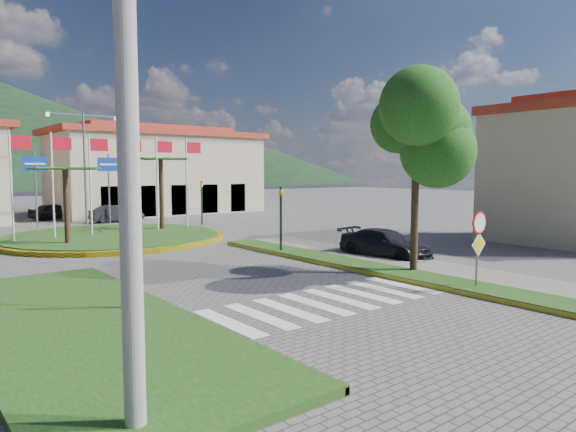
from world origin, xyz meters
TOP-DOWN VIEW (x-y plane):
  - ground at (0.00, 0.00)m, footprint 160.00×160.00m
  - sidewalk_right at (6.00, 2.00)m, footprint 4.00×28.00m
  - verge_right at (4.80, 2.00)m, footprint 1.60×28.00m
  - median_left at (-6.50, 6.00)m, footprint 5.00×14.00m
  - crosswalk at (0.00, 4.00)m, footprint 8.00×3.00m
  - roundabout_island at (0.00, 22.00)m, footprint 12.70×12.70m
  - stop_sign at (4.90, 1.96)m, footprint 0.80×0.11m
  - deciduous_tree at (5.50, 5.00)m, footprint 3.60×3.60m
  - utility_pole at (-7.50, 0.00)m, footprint 0.32×0.32m
  - traffic_light_left at (-5.20, 6.50)m, footprint 0.15×0.18m
  - traffic_light_right at (4.50, 12.00)m, footprint 0.15×0.18m
  - traffic_light_far at (8.00, 26.00)m, footprint 0.18×0.15m
  - direction_sign_west at (-2.00, 30.97)m, footprint 1.60×0.14m
  - direction_sign_east at (3.00, 30.97)m, footprint 1.60×0.14m
  - street_lamp_centre at (1.00, 30.00)m, footprint 4.80×0.16m
  - building_right at (10.00, 38.00)m, footprint 19.08×9.54m
  - building_near_right at (19.00, 5.00)m, footprint 6.36×8.48m
  - hill_far_east at (70.00, 135.00)m, footprint 120.00×120.00m
  - car_dark_a at (0.60, 36.88)m, footprint 4.05×2.11m
  - car_dark_b at (3.81, 31.87)m, footprint 3.93×1.39m
  - car_side_right at (7.50, 8.12)m, footprint 2.39×4.64m

SIDE VIEW (x-z plane):
  - ground at x=0.00m, z-range 0.00..0.00m
  - crosswalk at x=0.00m, z-range 0.00..0.01m
  - sidewalk_right at x=6.00m, z-range 0.00..0.15m
  - verge_right at x=4.80m, z-range 0.00..0.18m
  - median_left at x=-6.50m, z-range 0.00..0.18m
  - roundabout_island at x=0.00m, z-range -2.83..3.17m
  - car_side_right at x=7.50m, z-range 0.00..1.29m
  - car_dark_b at x=3.81m, z-range 0.00..1.29m
  - car_dark_a at x=0.60m, z-range 0.00..1.32m
  - stop_sign at x=4.90m, z-range 0.47..3.12m
  - traffic_light_left at x=-5.20m, z-range 0.34..3.54m
  - traffic_light_right at x=4.50m, z-range 0.34..3.54m
  - traffic_light_far at x=8.00m, z-range 0.34..3.54m
  - direction_sign_west at x=-2.00m, z-range 0.93..6.13m
  - direction_sign_east at x=3.00m, z-range 0.93..6.13m
  - building_right at x=10.00m, z-range -0.12..7.93m
  - building_near_right at x=19.00m, z-range -0.12..7.93m
  - street_lamp_centre at x=1.00m, z-range 0.50..8.50m
  - utility_pole at x=-7.50m, z-range 0.00..9.00m
  - deciduous_tree at x=5.50m, z-range 1.78..8.58m
  - hill_far_east at x=70.00m, z-range 0.00..18.00m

